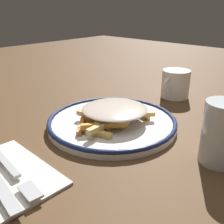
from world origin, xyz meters
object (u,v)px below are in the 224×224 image
at_px(fork, 13,171).
at_px(coffee_mug, 175,84).
at_px(plate, 112,122).
at_px(fries_heap, 114,112).
at_px(water_glass, 222,133).

distance_m(fork, coffee_mug, 0.53).
height_order(plate, fries_heap, fries_heap).
bearing_deg(fork, water_glass, 140.24).
relative_size(fork, coffee_mug, 1.64).
bearing_deg(plate, water_glass, 94.71).
xyz_separation_m(fork, coffee_mug, (-0.53, -0.01, 0.03)).
bearing_deg(coffee_mug, water_glass, 42.91).
bearing_deg(fries_heap, water_glass, 95.15).
distance_m(plate, water_glass, 0.24).
distance_m(fork, water_glass, 0.35).
height_order(fork, coffee_mug, coffee_mug).
relative_size(fries_heap, coffee_mug, 1.98).
bearing_deg(fork, plate, -177.08).
bearing_deg(water_glass, fries_heap, -84.85).
height_order(water_glass, coffee_mug, water_glass).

